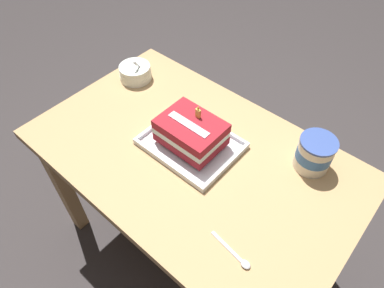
{
  "coord_description": "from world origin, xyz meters",
  "views": [
    {
      "loc": [
        0.51,
        -0.6,
        1.68
      ],
      "look_at": [
        -0.02,
        0.01,
        0.76
      ],
      "focal_mm": 32.15,
      "sensor_mm": 36.0,
      "label": 1
    }
  ],
  "objects_px": {
    "ice_cream_tub": "(314,154)",
    "serving_spoon_near_tray": "(240,259)",
    "foil_tray": "(191,144)",
    "birthday_cake": "(191,132)",
    "bowl_stack": "(135,72)"
  },
  "relations": [
    {
      "from": "serving_spoon_near_tray",
      "to": "foil_tray",
      "type": "bearing_deg",
      "value": 148.88
    },
    {
      "from": "ice_cream_tub",
      "to": "serving_spoon_near_tray",
      "type": "height_order",
      "value": "ice_cream_tub"
    },
    {
      "from": "serving_spoon_near_tray",
      "to": "ice_cream_tub",
      "type": "bearing_deg",
      "value": 91.85
    },
    {
      "from": "birthday_cake",
      "to": "ice_cream_tub",
      "type": "height_order",
      "value": "birthday_cake"
    },
    {
      "from": "bowl_stack",
      "to": "ice_cream_tub",
      "type": "relative_size",
      "value": 1.1
    },
    {
      "from": "birthday_cake",
      "to": "ice_cream_tub",
      "type": "distance_m",
      "value": 0.42
    },
    {
      "from": "ice_cream_tub",
      "to": "serving_spoon_near_tray",
      "type": "distance_m",
      "value": 0.44
    },
    {
      "from": "birthday_cake",
      "to": "serving_spoon_near_tray",
      "type": "bearing_deg",
      "value": -31.12
    },
    {
      "from": "bowl_stack",
      "to": "birthday_cake",
      "type": "bearing_deg",
      "value": -17.19
    },
    {
      "from": "bowl_stack",
      "to": "serving_spoon_near_tray",
      "type": "xyz_separation_m",
      "value": [
        0.83,
        -0.37,
        -0.03
      ]
    },
    {
      "from": "foil_tray",
      "to": "birthday_cake",
      "type": "distance_m",
      "value": 0.06
    },
    {
      "from": "foil_tray",
      "to": "birthday_cake",
      "type": "bearing_deg",
      "value": 90.0
    },
    {
      "from": "birthday_cake",
      "to": "serving_spoon_near_tray",
      "type": "xyz_separation_m",
      "value": [
        0.39,
        -0.23,
        -0.07
      ]
    },
    {
      "from": "bowl_stack",
      "to": "serving_spoon_near_tray",
      "type": "height_order",
      "value": "bowl_stack"
    },
    {
      "from": "birthday_cake",
      "to": "serving_spoon_near_tray",
      "type": "height_order",
      "value": "birthday_cake"
    }
  ]
}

